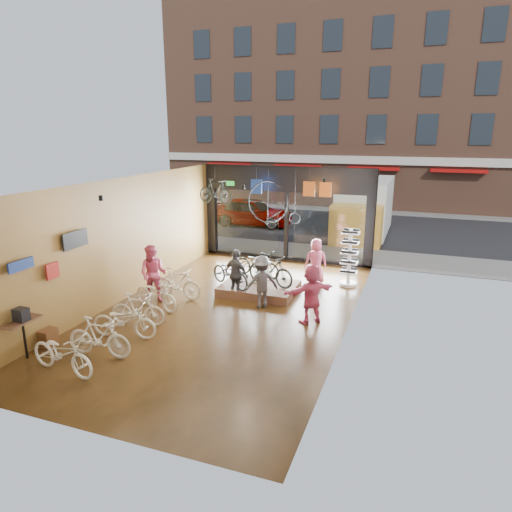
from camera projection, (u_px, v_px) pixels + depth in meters
The scene contains 35 objects.
ground_plane at pixel (228, 312), 13.50m from camera, with size 7.00×12.00×0.04m, color black.
ceiling at pixel (226, 181), 12.47m from camera, with size 7.00×12.00×0.04m, color black.
wall_left at pixel (123, 239), 14.15m from camera, with size 0.04×12.00×3.80m, color olive.
wall_right at pixel (352, 261), 11.82m from camera, with size 0.04×12.00×3.80m, color beige.
wall_back at pixel (82, 335), 7.54m from camera, with size 7.00×0.04×3.80m, color beige.
storefront at pixel (287, 214), 18.42m from camera, with size 7.00×0.26×3.80m, color black, non-canonical shape.
exit_sign at pixel (230, 183), 18.79m from camera, with size 0.35×0.06×0.18m, color #198C26.
street_road at pixel (329, 220), 27.07m from camera, with size 30.00×18.00×0.02m, color black.
sidewalk_near at pixel (294, 251), 20.00m from camera, with size 30.00×2.40×0.12m, color slate.
sidewalk_far at pixel (341, 209), 30.68m from camera, with size 30.00×2.00×0.12m, color slate.
opposite_building at pixel (352, 102), 31.08m from camera, with size 26.00×5.00×14.00m, color brown.
street_car at pixel (251, 212), 25.40m from camera, with size 1.84×4.58×1.56m, color gray.
box_truck at pixel (363, 210), 22.28m from camera, with size 2.37×7.10×2.80m, color silver, non-canonical shape.
floor_bike_0 at pixel (62, 353), 9.95m from camera, with size 0.63×1.81×0.95m, color beige.
floor_bike_1 at pixel (99, 337), 10.69m from camera, with size 0.46×1.63×0.98m, color beige.
floor_bike_2 at pixel (124, 321), 11.68m from camera, with size 0.60×1.72×0.91m, color beige.
floor_bike_3 at pixel (138, 309), 12.43m from camera, with size 0.43×1.53×0.92m, color beige.
floor_bike_4 at pixel (156, 294), 13.58m from camera, with size 0.60×1.72×0.90m, color beige.
floor_bike_5 at pixel (177, 283), 14.40m from camera, with size 0.47×1.66×1.00m, color beige.
display_platform at pixel (259, 289), 14.95m from camera, with size 2.40×1.80×0.30m, color #4B2C19.
display_bike_left at pixel (230, 273), 14.62m from camera, with size 0.61×1.76×0.92m, color black.
display_bike_mid at pixel (270, 270), 14.68m from camera, with size 0.49×1.74×1.05m, color black.
display_bike_right at pixel (257, 264), 15.57m from camera, with size 0.62×1.76×0.93m, color black.
customer_1 at pixel (153, 274), 14.05m from camera, with size 0.87×0.68×1.80m, color #CC4C72.
customer_2 at pixel (236, 274), 14.31m from camera, with size 0.94×0.39×1.60m, color #3F3F44.
customer_3 at pixel (262, 282), 13.59m from camera, with size 1.03×0.59×1.60m, color #3F3F44.
customer_4 at pixel (316, 261), 15.74m from camera, with size 0.78×0.51×1.59m, color #CC4C72.
customer_5 at pixel (311, 294), 12.51m from camera, with size 1.56×0.50×1.69m, color #CC4C72.
sunglasses_rack at pixel (349, 258), 15.48m from camera, with size 0.58×0.48×1.98m, color white, non-canonical shape.
wall_merch at pixel (43, 295), 11.10m from camera, with size 0.40×2.40×2.60m, color navy, non-canonical shape.
penny_farthing at pixel (276, 204), 17.08m from camera, with size 2.01×0.06×1.61m, color black, non-canonical shape.
hung_bike at pixel (215, 191), 17.28m from camera, with size 0.45×1.58×0.95m, color black.
jersey_left at pixel (256, 187), 17.72m from camera, with size 0.45×0.03×0.55m, color #1E3F99.
jersey_mid at pixel (309, 189), 17.03m from camera, with size 0.45×0.03×0.55m, color #CC5919.
jersey_right at pixel (325, 190), 16.82m from camera, with size 0.45×0.03×0.55m, color #CC5919.
Camera 1 is at (5.08, -11.52, 5.18)m, focal length 32.00 mm.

